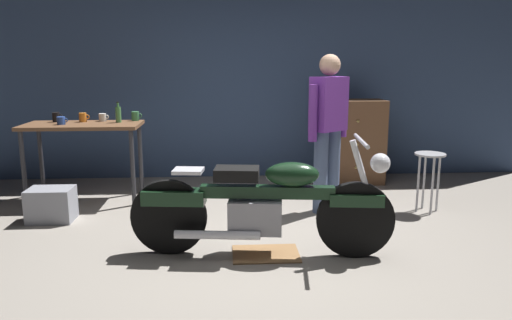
{
  "coord_description": "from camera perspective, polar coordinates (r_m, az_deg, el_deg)",
  "views": [
    {
      "loc": [
        -0.3,
        -3.95,
        1.61
      ],
      "look_at": [
        -0.0,
        0.7,
        0.65
      ],
      "focal_mm": 34.16,
      "sensor_mm": 36.0,
      "label": 1
    }
  ],
  "objects": [
    {
      "name": "ground_plane",
      "position": [
        4.28,
        0.66,
        -10.48
      ],
      "size": [
        12.0,
        12.0,
        0.0
      ],
      "primitive_type": "plane",
      "color": "gray"
    },
    {
      "name": "back_wall",
      "position": [
        6.76,
        -1.13,
        11.14
      ],
      "size": [
        8.0,
        0.12,
        3.1
      ],
      "primitive_type": "cube",
      "color": "#384C70",
      "rests_on": "ground_plane"
    },
    {
      "name": "workbench",
      "position": [
        5.9,
        -19.61,
        2.96
      ],
      "size": [
        1.3,
        0.64,
        0.9
      ],
      "color": "brown",
      "rests_on": "ground_plane"
    },
    {
      "name": "motorcycle",
      "position": [
        4.03,
        0.86,
        -5.13
      ],
      "size": [
        2.18,
        0.6,
        1.0
      ],
      "rotation": [
        0.0,
        0.0,
        -0.11
      ],
      "color": "black",
      "rests_on": "ground_plane"
    },
    {
      "name": "person_standing",
      "position": [
        5.19,
        8.44,
        3.94
      ],
      "size": [
        0.47,
        0.41,
        1.67
      ],
      "rotation": [
        0.0,
        0.0,
        3.8
      ],
      "color": "slate",
      "rests_on": "ground_plane"
    },
    {
      "name": "shop_stool",
      "position": [
        5.5,
        19.64,
        -0.71
      ],
      "size": [
        0.32,
        0.32,
        0.64
      ],
      "color": "#B2B2B7",
      "rests_on": "ground_plane"
    },
    {
      "name": "wooden_dresser",
      "position": [
        6.56,
        11.23,
        2.13
      ],
      "size": [
        0.8,
        0.47,
        1.1
      ],
      "color": "brown",
      "rests_on": "ground_plane"
    },
    {
      "name": "drip_tray",
      "position": [
        4.18,
        1.15,
        -10.92
      ],
      "size": [
        0.56,
        0.4,
        0.01
      ],
      "primitive_type": "cube",
      "color": "olive",
      "rests_on": "ground_plane"
    },
    {
      "name": "storage_bin",
      "position": [
        5.37,
        -22.85,
        -4.84
      ],
      "size": [
        0.44,
        0.32,
        0.34
      ],
      "primitive_type": "cube",
      "color": "gray",
      "rests_on": "ground_plane"
    },
    {
      "name": "mug_black_matte",
      "position": [
        6.15,
        -22.34,
        4.67
      ],
      "size": [
        0.12,
        0.08,
        0.11
      ],
      "color": "black",
      "rests_on": "workbench"
    },
    {
      "name": "mug_blue_enamel",
      "position": [
        5.88,
        -21.85,
        4.3
      ],
      "size": [
        0.12,
        0.09,
        0.09
      ],
      "color": "#2D51AD",
      "rests_on": "workbench"
    },
    {
      "name": "mug_green_speckled",
      "position": [
        5.98,
        -13.94,
        5.01
      ],
      "size": [
        0.12,
        0.09,
        0.11
      ],
      "color": "#3D7F4C",
      "rests_on": "workbench"
    },
    {
      "name": "mug_white_ceramic",
      "position": [
        6.04,
        -17.51,
        4.79
      ],
      "size": [
        0.12,
        0.08,
        0.09
      ],
      "color": "white",
      "rests_on": "workbench"
    },
    {
      "name": "mug_orange_travel",
      "position": [
        6.04,
        -19.6,
        4.73
      ],
      "size": [
        0.12,
        0.09,
        0.1
      ],
      "color": "orange",
      "rests_on": "workbench"
    },
    {
      "name": "bottle",
      "position": [
        5.85,
        -15.83,
        5.2
      ],
      "size": [
        0.06,
        0.06,
        0.24
      ],
      "color": "#4C8C4C",
      "rests_on": "workbench"
    }
  ]
}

